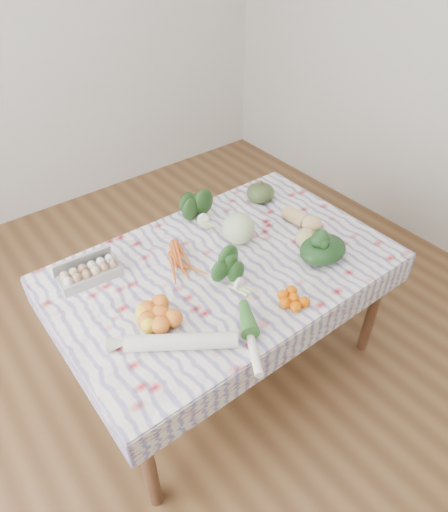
# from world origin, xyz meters

# --- Properties ---
(ground) EXTENTS (4.50, 4.50, 0.00)m
(ground) POSITION_xyz_m (0.00, 0.00, 0.00)
(ground) COLOR brown
(ground) RESTS_ON ground
(wall_back) EXTENTS (4.00, 0.04, 2.80)m
(wall_back) POSITION_xyz_m (0.00, 2.25, 1.40)
(wall_back) COLOR silver
(wall_back) RESTS_ON ground
(dining_table) EXTENTS (1.60, 1.00, 0.75)m
(dining_table) POSITION_xyz_m (0.00, 0.00, 0.68)
(dining_table) COLOR brown
(dining_table) RESTS_ON ground
(tablecloth) EXTENTS (1.66, 1.06, 0.01)m
(tablecloth) POSITION_xyz_m (0.00, 0.00, 0.76)
(tablecloth) COLOR silver
(tablecloth) RESTS_ON dining_table
(egg_carton) EXTENTS (0.30, 0.13, 0.08)m
(egg_carton) POSITION_xyz_m (-0.57, 0.30, 0.80)
(egg_carton) COLOR #999995
(egg_carton) RESTS_ON tablecloth
(carrot_bunch) EXTENTS (0.28, 0.26, 0.04)m
(carrot_bunch) POSITION_xyz_m (-0.17, 0.13, 0.78)
(carrot_bunch) COLOR #CA561D
(carrot_bunch) RESTS_ON tablecloth
(kale_bunch) EXTENTS (0.20, 0.18, 0.15)m
(kale_bunch) POSITION_xyz_m (0.13, 0.39, 0.84)
(kale_bunch) COLOR #1A3714
(kale_bunch) RESTS_ON tablecloth
(kabocha_squash) EXTENTS (0.19, 0.19, 0.11)m
(kabocha_squash) POSITION_xyz_m (0.53, 0.33, 0.82)
(kabocha_squash) COLOR #3B4C25
(kabocha_squash) RESTS_ON tablecloth
(cabbage) EXTENTS (0.19, 0.19, 0.17)m
(cabbage) POSITION_xyz_m (0.18, 0.11, 0.85)
(cabbage) COLOR #AECD8B
(cabbage) RESTS_ON tablecloth
(butternut_squash) EXTENTS (0.13, 0.24, 0.10)m
(butternut_squash) POSITION_xyz_m (0.54, -0.01, 0.81)
(butternut_squash) COLOR #DEB26B
(butternut_squash) RESTS_ON tablecloth
(orange_cluster) EXTENTS (0.26, 0.26, 0.08)m
(orange_cluster) POSITION_xyz_m (-0.44, -0.12, 0.80)
(orange_cluster) COLOR orange
(orange_cluster) RESTS_ON tablecloth
(broccoli) EXTENTS (0.18, 0.18, 0.12)m
(broccoli) POSITION_xyz_m (-0.07, -0.13, 0.82)
(broccoli) COLOR #214E1C
(broccoli) RESTS_ON tablecloth
(mandarin_cluster) EXTENTS (0.18, 0.18, 0.05)m
(mandarin_cluster) POSITION_xyz_m (0.09, -0.39, 0.79)
(mandarin_cluster) COLOR #EC6000
(mandarin_cluster) RESTS_ON tablecloth
(grapefruit) EXTENTS (0.13, 0.13, 0.10)m
(grapefruit) POSITION_xyz_m (0.42, -0.14, 0.81)
(grapefruit) COLOR tan
(grapefruit) RESTS_ON tablecloth
(spinach_bag) EXTENTS (0.29, 0.25, 0.11)m
(spinach_bag) POSITION_xyz_m (0.42, -0.26, 0.82)
(spinach_bag) COLOR black
(spinach_bag) RESTS_ON tablecloth
(daikon) EXTENTS (0.43, 0.33, 0.07)m
(daikon) POSITION_xyz_m (-0.45, -0.30, 0.80)
(daikon) COLOR silver
(daikon) RESTS_ON tablecloth
(leek) EXTENTS (0.21, 0.33, 0.04)m
(leek) POSITION_xyz_m (-0.21, -0.45, 0.78)
(leek) COLOR white
(leek) RESTS_ON tablecloth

